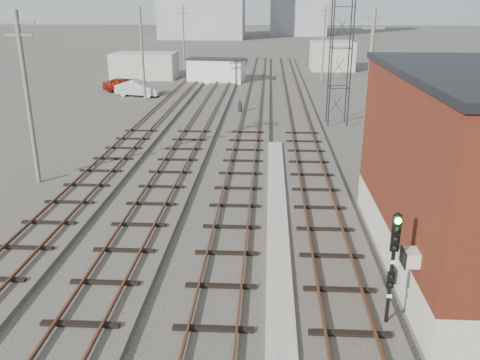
# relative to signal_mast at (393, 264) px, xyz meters

# --- Properties ---
(ground) EXTENTS (320.00, 320.00, 0.00)m
(ground) POSITION_rel_signal_mast_xyz_m (-3.70, 52.30, -2.17)
(ground) COLOR #282621
(ground) RESTS_ON ground
(track_right) EXTENTS (3.20, 90.00, 0.39)m
(track_right) POSITION_rel_signal_mast_xyz_m (-1.20, 31.30, -2.07)
(track_right) COLOR #332D28
(track_right) RESTS_ON ground
(track_mid_right) EXTENTS (3.20, 90.00, 0.39)m
(track_mid_right) POSITION_rel_signal_mast_xyz_m (-5.20, 31.30, -2.07)
(track_mid_right) COLOR #332D28
(track_mid_right) RESTS_ON ground
(track_mid_left) EXTENTS (3.20, 90.00, 0.39)m
(track_mid_left) POSITION_rel_signal_mast_xyz_m (-9.20, 31.30, -2.07)
(track_mid_left) COLOR #332D28
(track_mid_left) RESTS_ON ground
(track_left) EXTENTS (3.20, 90.00, 0.39)m
(track_left) POSITION_rel_signal_mast_xyz_m (-13.20, 31.30, -2.07)
(track_left) COLOR #332D28
(track_left) RESTS_ON ground
(platform_curb) EXTENTS (0.90, 28.00, 0.26)m
(platform_curb) POSITION_rel_signal_mast_xyz_m (-3.20, 6.30, -2.04)
(platform_curb) COLOR gray
(platform_curb) RESTS_ON ground
(brick_building) EXTENTS (6.54, 12.20, 7.22)m
(brick_building) POSITION_rel_signal_mast_xyz_m (3.80, 4.29, 1.46)
(brick_building) COLOR gray
(brick_building) RESTS_ON ground
(lattice_tower) EXTENTS (1.60, 1.60, 15.00)m
(lattice_tower) POSITION_rel_signal_mast_xyz_m (1.80, 27.30, 5.33)
(lattice_tower) COLOR black
(lattice_tower) RESTS_ON ground
(utility_pole_left_a) EXTENTS (1.80, 0.24, 9.00)m
(utility_pole_left_a) POSITION_rel_signal_mast_xyz_m (-16.20, 12.30, 2.62)
(utility_pole_left_a) COLOR #595147
(utility_pole_left_a) RESTS_ON ground
(utility_pole_left_b) EXTENTS (1.80, 0.24, 9.00)m
(utility_pole_left_b) POSITION_rel_signal_mast_xyz_m (-16.20, 37.30, 2.62)
(utility_pole_left_b) COLOR #595147
(utility_pole_left_b) RESTS_ON ground
(utility_pole_left_c) EXTENTS (1.80, 0.24, 9.00)m
(utility_pole_left_c) POSITION_rel_signal_mast_xyz_m (-16.20, 62.30, 2.62)
(utility_pole_left_c) COLOR #595147
(utility_pole_left_c) RESTS_ON ground
(utility_pole_right_a) EXTENTS (1.80, 0.24, 9.00)m
(utility_pole_right_a) POSITION_rel_signal_mast_xyz_m (2.80, 20.30, 2.62)
(utility_pole_right_a) COLOR #595147
(utility_pole_right_a) RESTS_ON ground
(utility_pole_right_b) EXTENTS (1.80, 0.24, 9.00)m
(utility_pole_right_b) POSITION_rel_signal_mast_xyz_m (2.80, 50.30, 2.62)
(utility_pole_right_b) COLOR #595147
(utility_pole_right_b) RESTS_ON ground
(shed_left) EXTENTS (8.00, 5.00, 3.20)m
(shed_left) POSITION_rel_signal_mast_xyz_m (-19.70, 52.30, -0.57)
(shed_left) COLOR gray
(shed_left) RESTS_ON ground
(shed_right) EXTENTS (6.00, 6.00, 4.00)m
(shed_right) POSITION_rel_signal_mast_xyz_m (5.30, 62.30, -0.17)
(shed_right) COLOR gray
(shed_right) RESTS_ON ground
(signal_mast) EXTENTS (0.40, 0.40, 3.77)m
(signal_mast) POSITION_rel_signal_mast_xyz_m (0.00, 0.00, 0.00)
(signal_mast) COLOR gray
(signal_mast) RESTS_ON ground
(switch_stand) EXTENTS (0.35, 0.35, 1.24)m
(switch_stand) POSITION_rel_signal_mast_xyz_m (-6.20, 30.80, -1.59)
(switch_stand) COLOR black
(switch_stand) RESTS_ON ground
(site_trailer) EXTENTS (7.26, 3.99, 2.90)m
(site_trailer) POSITION_rel_signal_mast_xyz_m (-10.14, 49.00, -0.71)
(site_trailer) COLOR silver
(site_trailer) RESTS_ON ground
(car_red) EXTENTS (4.99, 3.26, 1.58)m
(car_red) POSITION_rel_signal_mast_xyz_m (-19.51, 41.46, -1.38)
(car_red) COLOR maroon
(car_red) RESTS_ON ground
(car_silver) EXTENTS (5.05, 2.60, 1.59)m
(car_silver) POSITION_rel_signal_mast_xyz_m (-17.28, 39.16, -1.38)
(car_silver) COLOR #A7AAAF
(car_silver) RESTS_ON ground
(car_grey) EXTENTS (4.13, 1.82, 1.18)m
(car_grey) POSITION_rel_signal_mast_xyz_m (-18.63, 43.31, -1.58)
(car_grey) COLOR slate
(car_grey) RESTS_ON ground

